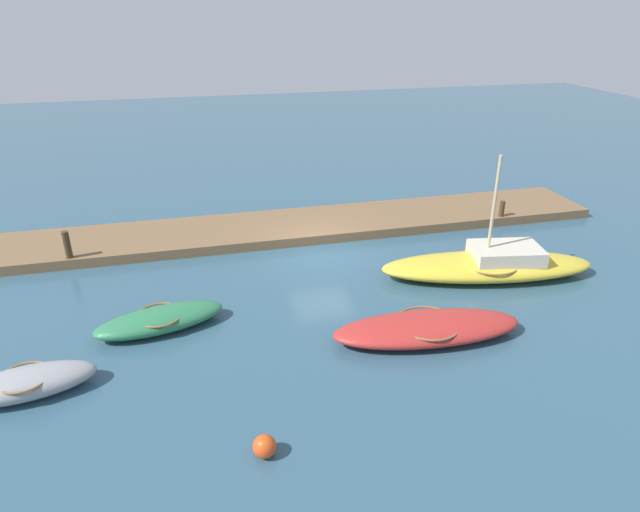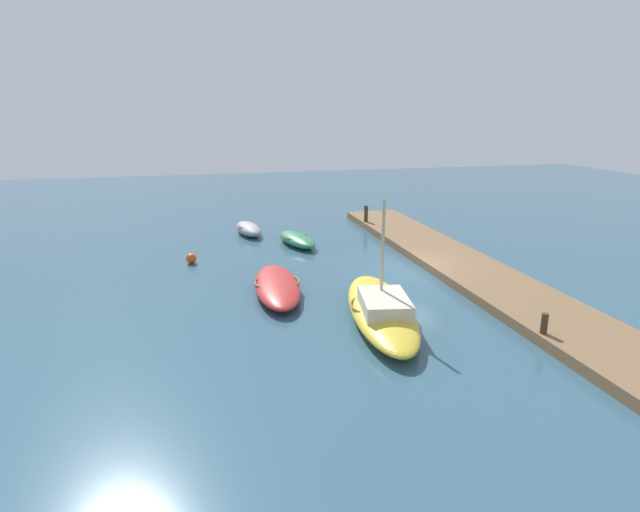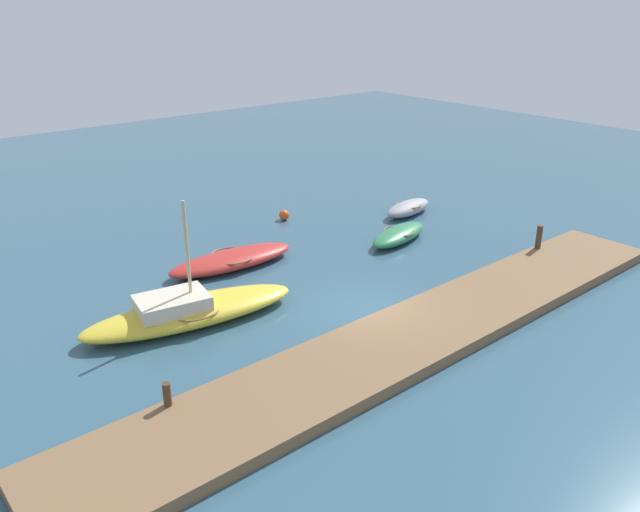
# 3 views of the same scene
# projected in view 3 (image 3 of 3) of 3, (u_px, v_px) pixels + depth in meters

# --- Properties ---
(ground_plane) EXTENTS (84.00, 84.00, 0.00)m
(ground_plane) POSITION_uv_depth(u_px,v_px,m) (368.00, 313.00, 23.69)
(ground_plane) COLOR #33566B
(dock_platform) EXTENTS (26.43, 3.60, 0.41)m
(dock_platform) POSITION_uv_depth(u_px,v_px,m) (418.00, 333.00, 21.86)
(dock_platform) COLOR brown
(dock_platform) RESTS_ON ground_plane
(motorboat_red) EXTENTS (5.97, 2.36, 0.70)m
(motorboat_red) POSITION_uv_depth(u_px,v_px,m) (232.00, 260.00, 27.56)
(motorboat_red) COLOR #B72D28
(motorboat_red) RESTS_ON ground_plane
(sailboat_yellow) EXTENTS (8.18, 3.62, 4.62)m
(sailboat_yellow) POSITION_uv_depth(u_px,v_px,m) (188.00, 310.00, 22.84)
(sailboat_yellow) COLOR gold
(sailboat_yellow) RESTS_ON ground_plane
(rowboat_green) EXTENTS (4.21, 2.24, 0.66)m
(rowboat_green) POSITION_uv_depth(u_px,v_px,m) (398.00, 235.00, 30.48)
(rowboat_green) COLOR #2D7A4C
(rowboat_green) RESTS_ON ground_plane
(rowboat_grey) EXTENTS (3.63, 1.82, 0.72)m
(rowboat_grey) POSITION_uv_depth(u_px,v_px,m) (408.00, 208.00, 34.18)
(rowboat_grey) COLOR #939399
(rowboat_grey) RESTS_ON ground_plane
(mooring_post_west) EXTENTS (0.23, 0.23, 0.71)m
(mooring_post_west) POSITION_uv_depth(u_px,v_px,m) (167.00, 394.00, 17.57)
(mooring_post_west) COLOR #47331E
(mooring_post_west) RESTS_ON dock_platform
(mooring_post_mid_west) EXTENTS (0.26, 0.26, 1.08)m
(mooring_post_mid_west) POSITION_uv_depth(u_px,v_px,m) (539.00, 237.00, 28.45)
(mooring_post_mid_west) COLOR #47331E
(mooring_post_mid_west) RESTS_ON dock_platform
(marker_buoy) EXTENTS (0.54, 0.54, 0.54)m
(marker_buoy) POSITION_uv_depth(u_px,v_px,m) (284.00, 215.00, 33.39)
(marker_buoy) COLOR #E54C19
(marker_buoy) RESTS_ON ground_plane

